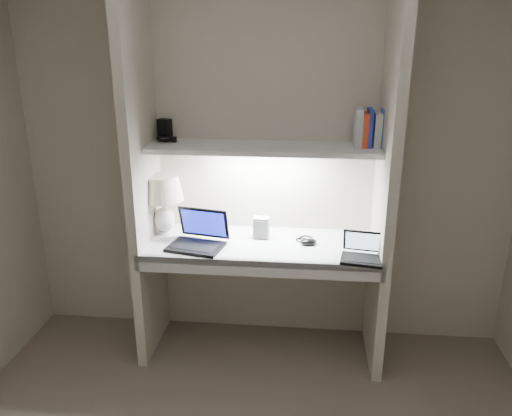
# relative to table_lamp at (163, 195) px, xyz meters

# --- Properties ---
(back_wall) EXTENTS (3.20, 0.01, 2.50)m
(back_wall) POSITION_rel_table_lamp_xyz_m (0.64, 0.18, 0.22)
(back_wall) COLOR beige
(back_wall) RESTS_ON floor
(alcove_panel_left) EXTENTS (0.06, 0.55, 2.50)m
(alcove_panel_left) POSITION_rel_table_lamp_xyz_m (-0.09, -0.10, 0.22)
(alcove_panel_left) COLOR beige
(alcove_panel_left) RESTS_ON floor
(alcove_panel_right) EXTENTS (0.06, 0.55, 2.50)m
(alcove_panel_right) POSITION_rel_table_lamp_xyz_m (1.37, -0.10, 0.22)
(alcove_panel_right) COLOR beige
(alcove_panel_right) RESTS_ON floor
(desk) EXTENTS (1.40, 0.55, 0.04)m
(desk) POSITION_rel_table_lamp_xyz_m (0.64, -0.10, -0.28)
(desk) COLOR white
(desk) RESTS_ON alcove_panel_left
(desk_apron) EXTENTS (1.46, 0.03, 0.10)m
(desk_apron) POSITION_rel_table_lamp_xyz_m (0.64, -0.36, -0.31)
(desk_apron) COLOR silver
(desk_apron) RESTS_ON desk
(shelf) EXTENTS (1.40, 0.36, 0.03)m
(shelf) POSITION_rel_table_lamp_xyz_m (0.64, -0.00, 0.32)
(shelf) COLOR silver
(shelf) RESTS_ON back_wall
(strip_light) EXTENTS (0.60, 0.04, 0.02)m
(strip_light) POSITION_rel_table_lamp_xyz_m (0.64, -0.00, 0.30)
(strip_light) COLOR white
(strip_light) RESTS_ON shelf
(table_lamp) EXTENTS (0.27, 0.27, 0.39)m
(table_lamp) POSITION_rel_table_lamp_xyz_m (0.00, 0.00, 0.00)
(table_lamp) COLOR white
(table_lamp) RESTS_ON desk
(laptop_main) EXTENTS (0.37, 0.34, 0.22)m
(laptop_main) POSITION_rel_table_lamp_xyz_m (0.26, -0.17, -0.21)
(laptop_main) COLOR black
(laptop_main) RESTS_ON desk
(laptop_netbook) EXTENTS (0.26, 0.24, 0.15)m
(laptop_netbook) POSITION_rel_table_lamp_xyz_m (1.24, -0.28, -0.23)
(laptop_netbook) COLOR black
(laptop_netbook) RESTS_ON desk
(speaker) EXTENTS (0.10, 0.07, 0.14)m
(speaker) POSITION_rel_table_lamp_xyz_m (0.63, -0.01, -0.19)
(speaker) COLOR silver
(speaker) RESTS_ON desk
(mouse) EXTENTS (0.12, 0.09, 0.04)m
(mouse) POSITION_rel_table_lamp_xyz_m (0.93, -0.10, -0.24)
(mouse) COLOR black
(mouse) RESTS_ON desk
(cable_coil) EXTENTS (0.12, 0.12, 0.01)m
(cable_coil) POSITION_rel_table_lamp_xyz_m (0.92, -0.01, -0.26)
(cable_coil) COLOR black
(cable_coil) RESTS_ON desk
(sticky_note) EXTENTS (0.09, 0.09, 0.00)m
(sticky_note) POSITION_rel_table_lamp_xyz_m (0.23, -0.00, -0.26)
(sticky_note) COLOR #FAFA34
(sticky_note) RESTS_ON desk
(book_row) EXTENTS (0.21, 0.15, 0.23)m
(book_row) POSITION_rel_table_lamp_xyz_m (1.29, 0.04, 0.44)
(book_row) COLOR silver
(book_row) RESTS_ON shelf
(shelf_box) EXTENTS (0.09, 0.08, 0.14)m
(shelf_box) POSITION_rel_table_lamp_xyz_m (0.01, 0.10, 0.40)
(shelf_box) COLOR black
(shelf_box) RESTS_ON shelf
(shelf_gadget) EXTENTS (0.11, 0.08, 0.05)m
(shelf_gadget) POSITION_rel_table_lamp_xyz_m (0.02, 0.05, 0.36)
(shelf_gadget) COLOR black
(shelf_gadget) RESTS_ON shelf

